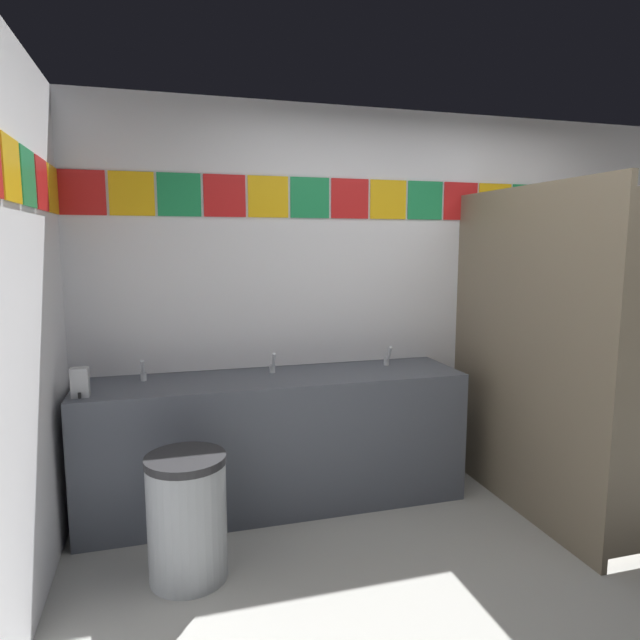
% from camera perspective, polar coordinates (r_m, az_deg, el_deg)
% --- Properties ---
extents(ground_plane, '(9.75, 9.75, 0.00)m').
position_cam_1_polar(ground_plane, '(3.03, 22.11, -25.55)').
color(ground_plane, '#9E9E99').
extents(wall_back, '(4.43, 0.09, 2.54)m').
position_cam_1_polar(wall_back, '(3.95, 8.55, 2.54)').
color(wall_back, silver).
rests_on(wall_back, ground_plane).
extents(vanity_counter, '(2.35, 0.57, 0.83)m').
position_cam_1_polar(vanity_counter, '(3.54, -4.57, -12.22)').
color(vanity_counter, '#4C515B').
rests_on(vanity_counter, ground_plane).
extents(faucet_left, '(0.04, 0.10, 0.14)m').
position_cam_1_polar(faucet_left, '(3.44, -17.95, -5.26)').
color(faucet_left, silver).
rests_on(faucet_left, vanity_counter).
extents(faucet_center, '(0.04, 0.10, 0.14)m').
position_cam_1_polar(faucet_center, '(3.49, -4.94, -4.70)').
color(faucet_center, silver).
rests_on(faucet_center, vanity_counter).
extents(faucet_right, '(0.04, 0.10, 0.14)m').
position_cam_1_polar(faucet_right, '(3.72, 7.05, -3.96)').
color(faucet_right, silver).
rests_on(faucet_right, vanity_counter).
extents(soap_dispenser, '(0.09, 0.09, 0.16)m').
position_cam_1_polar(soap_dispenser, '(3.21, -23.73, -5.99)').
color(soap_dispenser, '#B7BABF').
rests_on(soap_dispenser, vanity_counter).
extents(stall_divider, '(0.92, 1.50, 1.98)m').
position_cam_1_polar(stall_divider, '(3.44, 24.94, -3.76)').
color(stall_divider, '#726651').
rests_on(stall_divider, ground_plane).
extents(toilet, '(0.39, 0.49, 0.74)m').
position_cam_1_polar(toilet, '(4.23, 23.91, -11.24)').
color(toilet, white).
rests_on(toilet, ground_plane).
extents(trash_bin, '(0.39, 0.39, 0.63)m').
position_cam_1_polar(trash_bin, '(2.93, -13.66, -19.32)').
color(trash_bin, '#999EA3').
rests_on(trash_bin, ground_plane).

